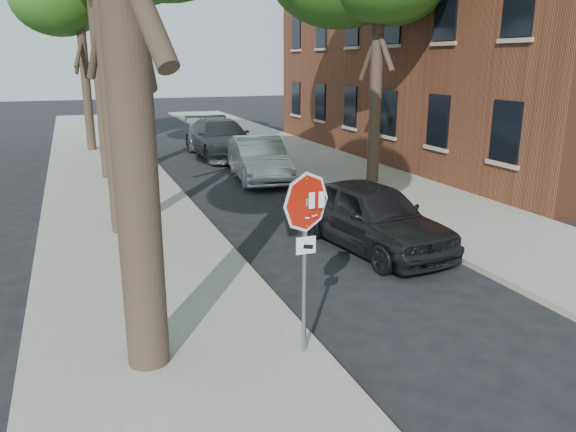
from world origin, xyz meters
name	(u,v)px	position (x,y,z in m)	size (l,w,h in m)	color
ground	(348,350)	(0.00, 0.00, 0.00)	(120.00, 120.00, 0.00)	black
sidewalk_left	(111,190)	(-2.50, 12.00, 0.06)	(4.00, 55.00, 0.12)	gray
sidewalk_right	(346,172)	(6.00, 12.00, 0.06)	(4.00, 55.00, 0.12)	gray
curb_left	(174,185)	(-0.45, 12.00, 0.07)	(0.12, 55.00, 0.13)	#9E9384
curb_right	(295,176)	(3.95, 12.00, 0.07)	(0.12, 55.00, 0.13)	#9E9384
stop_sign	(306,229)	(-0.70, -0.03, 1.95)	(0.76, 0.34, 2.61)	gray
car_a	(371,216)	(2.60, 4.01, 0.76)	(1.80, 4.48, 1.52)	black
car_b	(259,159)	(2.60, 12.12, 0.76)	(1.61, 4.61, 1.52)	#AAAEB2
car_c	(221,138)	(2.60, 17.55, 0.82)	(2.30, 5.65, 1.64)	#4B4A4F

